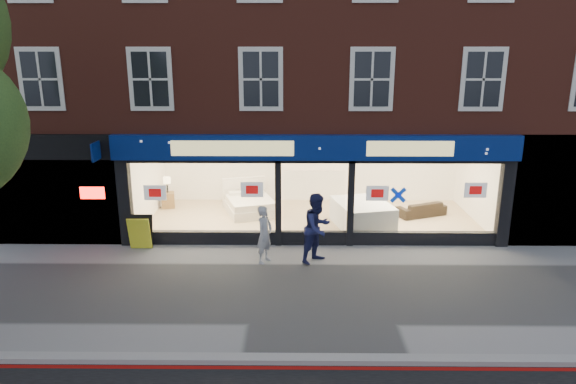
{
  "coord_description": "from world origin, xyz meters",
  "views": [
    {
      "loc": [
        -0.63,
        -11.19,
        5.57
      ],
      "look_at": [
        -0.76,
        2.5,
        1.77
      ],
      "focal_mm": 32.0,
      "sensor_mm": 36.0,
      "label": 1
    }
  ],
  "objects_px": {
    "mattress_stack": "(362,214)",
    "pedestrian_grey": "(265,234)",
    "sofa": "(421,209)",
    "pedestrian_blue": "(317,228)",
    "a_board": "(141,232)",
    "display_bed": "(249,204)"
  },
  "relations": [
    {
      "from": "display_bed",
      "to": "pedestrian_grey",
      "type": "distance_m",
      "value": 4.2
    },
    {
      "from": "mattress_stack",
      "to": "a_board",
      "type": "bearing_deg",
      "value": -165.26
    },
    {
      "from": "a_board",
      "to": "pedestrian_blue",
      "type": "xyz_separation_m",
      "value": [
        5.05,
        -0.89,
        0.47
      ]
    },
    {
      "from": "sofa",
      "to": "display_bed",
      "type": "bearing_deg",
      "value": -25.7
    },
    {
      "from": "pedestrian_grey",
      "to": "pedestrian_blue",
      "type": "height_order",
      "value": "pedestrian_blue"
    },
    {
      "from": "sofa",
      "to": "a_board",
      "type": "distance_m",
      "value": 9.23
    },
    {
      "from": "a_board",
      "to": "mattress_stack",
      "type": "bearing_deg",
      "value": 14.53
    },
    {
      "from": "mattress_stack",
      "to": "pedestrian_grey",
      "type": "bearing_deg",
      "value": -138.09
    },
    {
      "from": "display_bed",
      "to": "pedestrian_blue",
      "type": "xyz_separation_m",
      "value": [
        2.18,
        -4.06,
        0.56
      ]
    },
    {
      "from": "sofa",
      "to": "pedestrian_grey",
      "type": "relative_size",
      "value": 1.06
    },
    {
      "from": "display_bed",
      "to": "mattress_stack",
      "type": "height_order",
      "value": "display_bed"
    },
    {
      "from": "sofa",
      "to": "pedestrian_blue",
      "type": "relative_size",
      "value": 0.87
    },
    {
      "from": "mattress_stack",
      "to": "display_bed",
      "type": "bearing_deg",
      "value": 159.03
    },
    {
      "from": "display_bed",
      "to": "sofa",
      "type": "height_order",
      "value": "display_bed"
    },
    {
      "from": "a_board",
      "to": "pedestrian_blue",
      "type": "distance_m",
      "value": 5.15
    },
    {
      "from": "mattress_stack",
      "to": "a_board",
      "type": "relative_size",
      "value": 2.35
    },
    {
      "from": "mattress_stack",
      "to": "pedestrian_grey",
      "type": "distance_m",
      "value": 4.02
    },
    {
      "from": "display_bed",
      "to": "pedestrian_grey",
      "type": "bearing_deg",
      "value": -97.48
    },
    {
      "from": "display_bed",
      "to": "a_board",
      "type": "height_order",
      "value": "display_bed"
    },
    {
      "from": "mattress_stack",
      "to": "pedestrian_blue",
      "type": "relative_size",
      "value": 1.21
    },
    {
      "from": "mattress_stack",
      "to": "pedestrian_grey",
      "type": "relative_size",
      "value": 1.46
    },
    {
      "from": "display_bed",
      "to": "a_board",
      "type": "bearing_deg",
      "value": -150.1
    }
  ]
}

